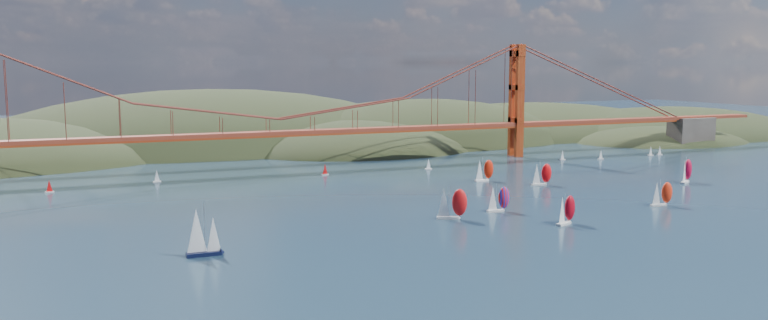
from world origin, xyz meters
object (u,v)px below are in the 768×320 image
Objects in this scene: racer_1 at (566,209)px; racer_2 at (662,193)px; sloop_navy at (202,233)px; racer_0 at (451,203)px; racer_5 at (484,170)px; racer_rwb at (498,198)px; racer_4 at (686,171)px; racer_3 at (541,174)px.

racer_2 is at bearing -9.48° from racer_1.
racer_0 is (75.27, 14.76, -0.81)m from sloop_navy.
racer_rwb is at bearing -120.95° from racer_5.
sloop_navy reaches higher than racer_4.
racer_0 is 1.12× the size of racer_3.
racer_0 is at bearing -141.18° from racer_3.
sloop_navy reaches higher than racer_2.
racer_4 is at bearing -30.41° from racer_5.
racer_1 is at bearing 176.11° from racer_4.
racer_2 is 71.81m from racer_5.
sloop_navy reaches higher than racer_5.
racer_0 is 118.04m from racer_4.
racer_1 is 69.63m from racer_3.
racer_2 is 0.92× the size of racer_5.
racer_2 is (147.88, 6.76, -1.56)m from sloop_navy.
racer_4 reaches higher than racer_2.
racer_4 is (115.41, 24.79, -0.07)m from racer_0.
racer_0 is 19.22m from racer_rwb.
racer_1 is 1.00× the size of racer_3.
racer_4 is 77.72m from racer_5.
racer_0 reaches higher than racer_5.
racer_2 is (45.77, 11.25, -0.24)m from racer_1.
racer_0 reaches higher than racer_4.
racer_3 is 56.11m from racer_rwb.
sloop_navy is 148.04m from racer_2.
racer_5 reaches higher than racer_2.
racer_2 is 51.12m from racer_3.
sloop_navy is 147.09m from racer_3.
racer_rwb is at bearing 85.75° from racer_1.
racer_5 is (18.52, 77.68, 0.11)m from racer_1.
racer_0 is at bearing 121.07° from racer_1.
sloop_navy is 1.39× the size of racer_1.
racer_rwb is at bearing -133.93° from racer_3.
racer_1 is at bearing -69.57° from racer_rwb.
racer_1 is at bearing -9.53° from racer_0.
racer_1 is at bearing -108.17° from racer_5.
racer_2 is at bearing -72.45° from racer_5.
racer_3 is at bearing 109.15° from racer_2.
racer_3 is at bearing 23.10° from sloop_navy.
racer_5 is at bearing 53.31° from racer_1.
racer_4 is 1.07× the size of racer_5.
racer_4 is (88.58, 44.04, 0.44)m from racer_1.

